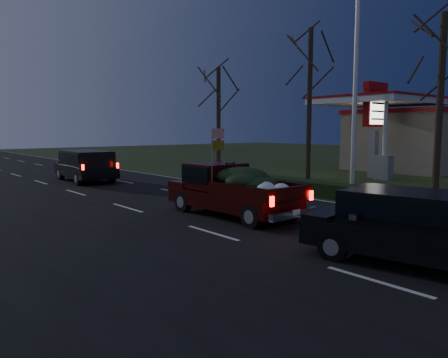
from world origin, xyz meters
TOP-DOWN VIEW (x-y plane):
  - ground at (0.00, 0.00)m, footprint 120.00×120.00m
  - road_asphalt at (0.00, 0.00)m, footprint 14.00×120.00m
  - hedge_row at (7.80, 3.00)m, footprint 1.00×10.00m
  - light_pole at (9.50, 2.00)m, footprint 0.50×0.90m
  - gas_price_pylon at (16.00, 4.99)m, footprint 2.00×0.41m
  - gas_station_building at (24.00, 6.00)m, footprint 10.00×7.00m
  - gas_canopy at (18.00, 6.00)m, footprint 7.10×6.10m
  - bare_tree_near at (11.00, -1.00)m, footprint 3.60×3.60m
  - bare_tree_mid at (12.50, 7.00)m, footprint 3.60×3.60m
  - bare_tree_far at (11.50, 14.00)m, footprint 3.60×3.60m
  - pickup_truck at (2.04, 1.54)m, footprint 1.98×4.95m
  - lead_suv at (2.06, 13.85)m, footprint 2.29×4.91m
  - rear_suv at (1.55, -5.05)m, footprint 2.62×4.69m

SIDE VIEW (x-z plane):
  - ground at x=0.00m, z-range 0.00..0.00m
  - road_asphalt at x=0.00m, z-range 0.00..0.02m
  - hedge_row at x=7.80m, z-range 0.00..0.60m
  - rear_suv at x=1.55m, z-range 0.33..1.60m
  - pickup_truck at x=2.04m, z-range -0.32..2.25m
  - lead_suv at x=2.06m, z-range 0.35..1.73m
  - gas_station_building at x=24.00m, z-range 0.00..4.00m
  - gas_price_pylon at x=16.00m, z-range 0.98..6.56m
  - gas_canopy at x=18.00m, z-range 1.91..6.79m
  - bare_tree_far at x=11.50m, z-range 1.73..8.73m
  - light_pole at x=9.50m, z-range 0.90..10.06m
  - bare_tree_near at x=11.00m, z-range 1.85..9.35m
  - bare_tree_mid at x=12.50m, z-range 2.10..10.60m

